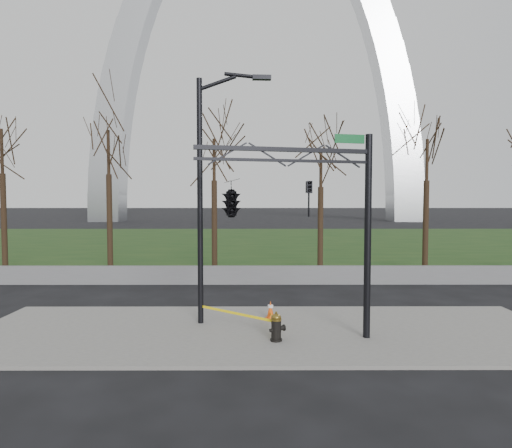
{
  "coord_description": "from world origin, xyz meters",
  "views": [
    {
      "loc": [
        -0.34,
        -13.39,
        4.09
      ],
      "look_at": [
        -0.3,
        2.0,
        3.28
      ],
      "focal_mm": 30.76,
      "sensor_mm": 36.0,
      "label": 1
    }
  ],
  "objects_px": {
    "traffic_cone": "(270,310)",
    "street_light": "(207,182)",
    "traffic_signal_mast": "(259,199)",
    "fire_hydrant": "(277,327)"
  },
  "relations": [
    {
      "from": "fire_hydrant",
      "to": "street_light",
      "type": "bearing_deg",
      "value": 115.17
    },
    {
      "from": "fire_hydrant",
      "to": "street_light",
      "type": "relative_size",
      "value": 0.1
    },
    {
      "from": "traffic_cone",
      "to": "street_light",
      "type": "bearing_deg",
      "value": -167.61
    },
    {
      "from": "traffic_cone",
      "to": "traffic_signal_mast",
      "type": "bearing_deg",
      "value": -98.7
    },
    {
      "from": "traffic_cone",
      "to": "traffic_signal_mast",
      "type": "height_order",
      "value": "traffic_signal_mast"
    },
    {
      "from": "fire_hydrant",
      "to": "traffic_cone",
      "type": "distance_m",
      "value": 2.33
    },
    {
      "from": "traffic_cone",
      "to": "street_light",
      "type": "distance_m",
      "value": 4.78
    },
    {
      "from": "fire_hydrant",
      "to": "traffic_cone",
      "type": "relative_size",
      "value": 1.36
    },
    {
      "from": "fire_hydrant",
      "to": "street_light",
      "type": "height_order",
      "value": "street_light"
    },
    {
      "from": "traffic_cone",
      "to": "fire_hydrant",
      "type": "bearing_deg",
      "value": -87.78
    }
  ]
}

